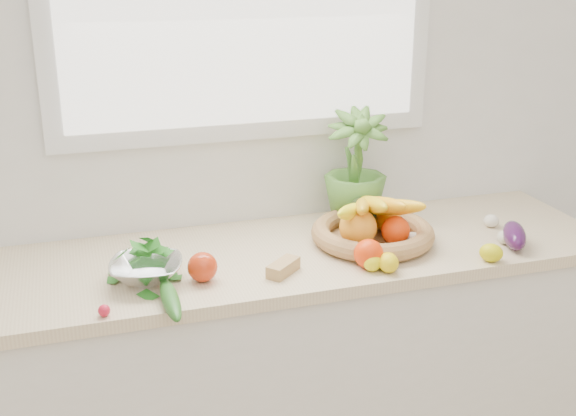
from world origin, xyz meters
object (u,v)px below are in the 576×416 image
object	(u,v)px
cucumber	(170,299)
fruit_basket	(372,227)
colander_with_spinach	(146,264)
eggplant	(514,235)
potted_herb	(356,165)
apple	(202,267)

from	to	relation	value
cucumber	fruit_basket	bearing A→B (deg)	20.18
cucumber	colander_with_spinach	size ratio (longest dim) A/B	1.02
cucumber	colander_with_spinach	xyz separation A→B (m)	(-0.04, 0.17, 0.03)
cucumber	fruit_basket	distance (m)	0.74
fruit_basket	cucumber	bearing A→B (deg)	-159.82
eggplant	potted_herb	xyz separation A→B (m)	(-0.41, 0.35, 0.17)
eggplant	cucumber	xyz separation A→B (m)	(-1.12, -0.09, -0.01)
eggplant	colander_with_spinach	xyz separation A→B (m)	(-1.17, 0.08, 0.02)
colander_with_spinach	eggplant	bearing A→B (deg)	-3.94
apple	potted_herb	distance (m)	0.69
potted_herb	fruit_basket	size ratio (longest dim) A/B	0.88
cucumber	colander_with_spinach	distance (m)	0.18
potted_herb	colander_with_spinach	distance (m)	0.81
cucumber	potted_herb	distance (m)	0.86
fruit_basket	colander_with_spinach	xyz separation A→B (m)	(-0.74, -0.08, 0.00)
apple	fruit_basket	size ratio (longest dim) A/B	0.20
fruit_basket	colander_with_spinach	world-z (taller)	fruit_basket
fruit_basket	apple	bearing A→B (deg)	-168.37
apple	fruit_basket	bearing A→B (deg)	11.63
apple	potted_herb	size ratio (longest dim) A/B	0.23
colander_with_spinach	cucumber	bearing A→B (deg)	-76.54
eggplant	cucumber	distance (m)	1.13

